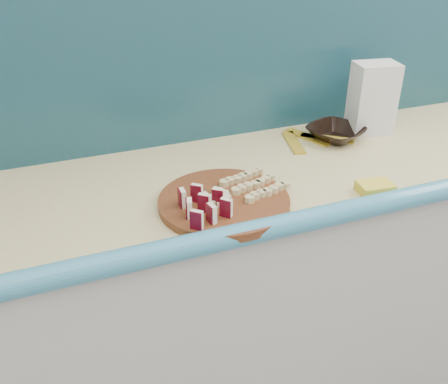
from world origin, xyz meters
The scene contains 10 objects.
kitchen_counter centered at (0.10, 1.50, 0.46)m, with size 2.20×0.63×0.91m.
backsplash centered at (0.10, 1.79, 1.16)m, with size 2.20×0.02×0.50m, color teal.
cutting_board centered at (-0.04, 1.34, 0.92)m, with size 0.35×0.35×0.02m, color #4F2111.
apple_wedges centered at (-0.12, 1.29, 0.96)m, with size 0.11×0.16×0.05m.
apple_chunks centered at (-0.06, 1.34, 0.94)m, with size 0.06×0.06×0.02m.
banana_slices centered at (0.06, 1.37, 0.94)m, with size 0.18×0.16×0.02m.
brown_bowl centered at (0.47, 1.62, 0.93)m, with size 0.18×0.18×0.04m, color black.
flour_bag centered at (0.61, 1.63, 1.03)m, with size 0.14×0.10×0.24m, color silver.
sponge centered at (0.38, 1.26, 0.92)m, with size 0.09×0.07×0.03m, color gold.
banana_peel centered at (0.38, 1.64, 0.91)m, with size 0.25×0.21×0.01m.
Camera 1 is at (-0.45, 0.28, 1.60)m, focal length 40.00 mm.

